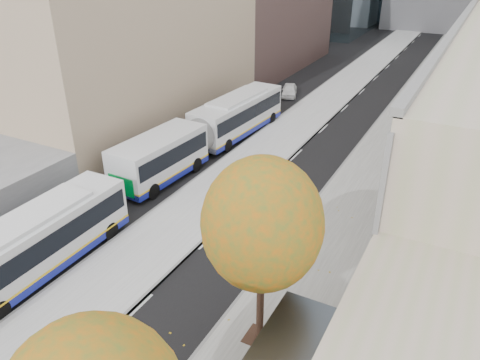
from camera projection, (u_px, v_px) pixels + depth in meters
The scene contains 6 objects.
bus_platform at pixel (294, 127), 38.54m from camera, with size 4.25×150.00×0.15m, color #A3A3A3.
sidewalk at pixel (392, 145), 35.23m from camera, with size 4.75×150.00×0.08m, color gray.
bus_shelter at pixel (292, 355), 14.69m from camera, with size 1.90×4.40×2.53m.
tree_c at pixel (262, 224), 15.76m from camera, with size 4.20×4.20×7.28m.
bus_far at pixel (209, 130), 33.62m from camera, with size 3.66×17.90×2.96m.
distant_car at pixel (289, 90), 46.30m from camera, with size 1.40×3.47×1.18m, color silver.
Camera 1 is at (9.18, 0.86, 13.78)m, focal length 35.00 mm.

